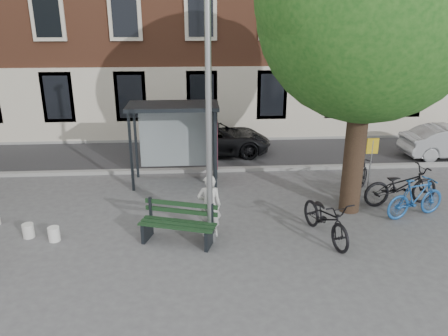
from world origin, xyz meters
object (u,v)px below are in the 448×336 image
bench (178,225)px  car_dark (214,138)px  bike_d (359,177)px  lamppost (209,131)px  bike_b (416,198)px  bike_c (326,218)px  bike_a (401,186)px  bus_shelter (186,125)px  notice_sign (371,156)px  painter (209,206)px

bench → car_dark: car_dark is taller
bench → bike_d: 6.13m
lamppost → bike_d: lamppost is taller
lamppost → bike_d: size_ratio=3.48×
bike_b → bike_c: size_ratio=0.88×
bike_c → bike_d: bike_c is taller
lamppost → bench: (-0.77, -0.00, -2.35)m
bench → car_dark: 7.21m
car_dark → bike_b: bearing=-141.1°
lamppost → bike_a: (5.59, 1.79, -2.19)m
bike_a → bus_shelter: bearing=62.9°
bus_shelter → notice_sign: 5.73m
bus_shelter → bike_d: size_ratio=1.63×
bike_a → bike_b: size_ratio=1.20×
notice_sign → bus_shelter: bearing=155.5°
bike_b → car_dark: (-5.22, 6.14, 0.06)m
bench → bike_a: size_ratio=0.86×
bus_shelter → car_dark: bearing=71.2°
painter → bike_c: 2.88m
bike_d → car_dark: 6.14m
bench → bike_c: 3.62m
car_dark → notice_sign: 6.76m
bus_shelter → car_dark: size_ratio=0.64×
bike_c → painter: bearing=159.8°
bench → bike_b: size_ratio=1.04×
painter → bike_b: 5.69m
bike_c → notice_sign: 2.84m
painter → bike_d: 5.34m
bike_d → car_dark: size_ratio=0.39×
painter → bike_c: size_ratio=0.77×
bus_shelter → bench: size_ratio=1.47×
car_dark → bike_a: bearing=-137.2°
lamppost → painter: lamppost is taller
bench → bike_b: bearing=26.2°
bus_shelter → bike_a: bus_shelter is taller
bike_a → bike_d: bike_a is taller
bike_c → lamppost: bearing=165.0°
bike_c → bike_d: size_ratio=1.21×
bus_shelter → car_dark: (1.02, 3.01, -1.30)m
lamppost → bike_b: (5.64, 0.97, -2.22)m
bike_b → notice_sign: bearing=28.8°
lamppost → car_dark: (0.41, 7.11, -2.16)m
bus_shelter → car_dark: 3.43m
bike_b → car_dark: 8.06m
car_dark → bike_d: bearing=-136.9°
bike_a → lamppost: bearing=101.1°
lamppost → bus_shelter: (-0.61, 4.11, -0.87)m
bus_shelter → bench: (-0.16, -4.11, -1.48)m
bench → notice_sign: notice_sign is taller
bus_shelter → bike_b: bus_shelter is taller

